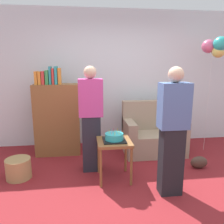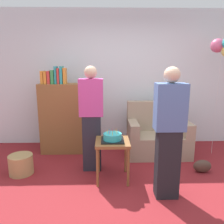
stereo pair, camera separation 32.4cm
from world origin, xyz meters
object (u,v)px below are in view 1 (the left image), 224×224
at_px(wicker_basket, 18,169).
at_px(bookshelf, 57,118).
at_px(person_blowing_candles, 91,119).
at_px(person_holding_cake, 173,132).
at_px(side_table, 114,146).
at_px(handbag, 199,162).
at_px(balloon_bunch, 216,47).
at_px(couch, 153,135).
at_px(birthday_cake, 114,137).

bearing_deg(wicker_basket, bookshelf, 61.70).
bearing_deg(person_blowing_candles, person_holding_cake, -51.19).
relative_size(side_table, person_blowing_candles, 0.36).
height_order(person_blowing_candles, handbag, person_blowing_candles).
bearing_deg(balloon_bunch, side_table, -155.11).
bearing_deg(wicker_basket, balloon_bunch, 12.14).
bearing_deg(wicker_basket, couch, 18.26).
relative_size(side_table, handbag, 2.10).
height_order(bookshelf, balloon_bunch, balloon_bunch).
distance_m(birthday_cake, person_holding_cake, 0.83).
relative_size(couch, handbag, 3.93).
xyz_separation_m(person_blowing_candles, person_holding_cake, (0.98, -0.78, 0.00)).
height_order(wicker_basket, balloon_bunch, balloon_bunch).
distance_m(bookshelf, handbag, 2.56).
bearing_deg(bookshelf, person_holding_cake, -44.24).
bearing_deg(handbag, person_holding_cake, -140.06).
bearing_deg(side_table, wicker_basket, 172.29).
height_order(couch, bookshelf, bookshelf).
bearing_deg(person_blowing_candles, balloon_bunch, 1.66).
xyz_separation_m(couch, bookshelf, (-1.78, 0.15, 0.35)).
height_order(couch, balloon_bunch, balloon_bunch).
distance_m(bookshelf, person_blowing_candles, 0.98).
height_order(couch, wicker_basket, couch).
xyz_separation_m(bookshelf, person_holding_cake, (1.58, -1.54, 0.14)).
xyz_separation_m(birthday_cake, person_blowing_candles, (-0.31, 0.33, 0.19)).
xyz_separation_m(bookshelf, birthday_cake, (0.91, -1.09, -0.05)).
distance_m(side_table, person_blowing_candles, 0.56).
relative_size(bookshelf, handbag, 5.75).
bearing_deg(person_blowing_candles, birthday_cake, -59.12).
distance_m(person_blowing_candles, handbag, 1.87).
distance_m(side_table, wicker_basket, 1.45).
bearing_deg(couch, person_blowing_candles, -152.82).
xyz_separation_m(side_table, person_holding_cake, (0.67, -0.45, 0.33)).
bearing_deg(handbag, birthday_cake, -173.47).
distance_m(couch, wicker_basket, 2.39).
xyz_separation_m(person_blowing_candles, wicker_basket, (-1.08, -0.14, -0.68)).
height_order(bookshelf, birthday_cake, bookshelf).
height_order(couch, birthday_cake, couch).
xyz_separation_m(couch, balloon_bunch, (1.10, -0.02, 1.61)).
relative_size(bookshelf, person_holding_cake, 0.99).
bearing_deg(person_blowing_candles, bookshelf, 115.62).
bearing_deg(birthday_cake, person_holding_cake, -34.07).
distance_m(person_holding_cake, handbag, 1.20).
xyz_separation_m(person_blowing_candles, handbag, (1.72, -0.17, -0.73)).
relative_size(birthday_cake, person_holding_cake, 0.20).
distance_m(couch, bookshelf, 1.82).
bearing_deg(handbag, bookshelf, 158.18).
bearing_deg(side_table, person_blowing_candles, 133.55).
relative_size(person_blowing_candles, balloon_bunch, 0.77).
bearing_deg(person_blowing_candles, wicker_basket, 174.72).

